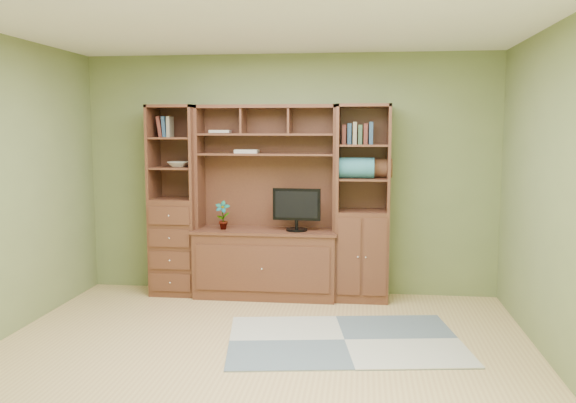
# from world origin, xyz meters

# --- Properties ---
(room) EXTENTS (4.60, 4.10, 2.64)m
(room) POSITION_xyz_m (0.00, 0.00, 1.30)
(room) COLOR tan
(room) RESTS_ON ground
(center_hutch) EXTENTS (1.54, 0.53, 2.05)m
(center_hutch) POSITION_xyz_m (-0.22, 1.73, 1.02)
(center_hutch) COLOR #512B1C
(center_hutch) RESTS_ON ground
(left_tower) EXTENTS (0.50, 0.45, 2.05)m
(left_tower) POSITION_xyz_m (-1.22, 1.77, 1.02)
(left_tower) COLOR #512B1C
(left_tower) RESTS_ON ground
(right_tower) EXTENTS (0.55, 0.45, 2.05)m
(right_tower) POSITION_xyz_m (0.81, 1.77, 1.02)
(right_tower) COLOR #512B1C
(right_tower) RESTS_ON ground
(rug) EXTENTS (2.14, 1.60, 0.01)m
(rug) POSITION_xyz_m (0.67, 0.44, 0.01)
(rug) COLOR gray
(rug) RESTS_ON ground
(monitor) EXTENTS (0.52, 0.25, 0.62)m
(monitor) POSITION_xyz_m (0.12, 1.70, 1.04)
(monitor) COLOR black
(monitor) RESTS_ON center_hutch
(orchid) EXTENTS (0.16, 0.11, 0.31)m
(orchid) POSITION_xyz_m (-0.68, 1.70, 0.88)
(orchid) COLOR brown
(orchid) RESTS_ON center_hutch
(magazines) EXTENTS (0.25, 0.18, 0.04)m
(magazines) POSITION_xyz_m (-0.43, 1.82, 1.56)
(magazines) COLOR #AEA294
(magazines) RESTS_ON center_hutch
(bowl) EXTENTS (0.23, 0.23, 0.06)m
(bowl) POSITION_xyz_m (-1.17, 1.77, 1.42)
(bowl) COLOR beige
(bowl) RESTS_ON left_tower
(blanket_teal) EXTENTS (0.37, 0.21, 0.21)m
(blanket_teal) POSITION_xyz_m (0.73, 1.73, 1.40)
(blanket_teal) COLOR #2F707D
(blanket_teal) RESTS_ON right_tower
(blanket_red) EXTENTS (0.36, 0.20, 0.20)m
(blanket_red) POSITION_xyz_m (0.93, 1.85, 1.39)
(blanket_red) COLOR brown
(blanket_red) RESTS_ON right_tower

